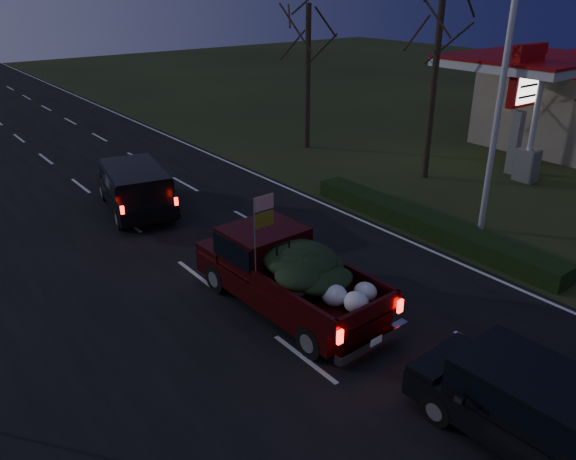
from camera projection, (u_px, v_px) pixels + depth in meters
ground at (305, 359)px, 12.76m from camera, size 120.00×120.00×0.00m
road_asphalt at (305, 359)px, 12.76m from camera, size 14.00×120.00×0.02m
hedge_row at (427, 224)px, 19.16m from camera, size 1.00×10.00×0.60m
light_pole at (505, 67)px, 17.29m from camera, size 0.50×0.90×9.16m
gas_price_pylon at (524, 88)px, 23.78m from camera, size 2.00×0.41×5.57m
gas_canopy at (531, 67)px, 25.39m from camera, size 7.10×6.10×4.88m
bare_tree_mid at (440, 24)px, 22.25m from camera, size 3.60×3.60×8.50m
bare_tree_far at (308, 42)px, 27.22m from camera, size 3.60×3.60×7.00m
pickup_truck at (287, 270)px, 14.40m from camera, size 2.35×5.67×2.94m
lead_suv at (135, 184)px, 20.65m from camera, size 2.92×5.14×1.39m
rear_suv at (544, 408)px, 9.91m from camera, size 2.22×4.54×1.28m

